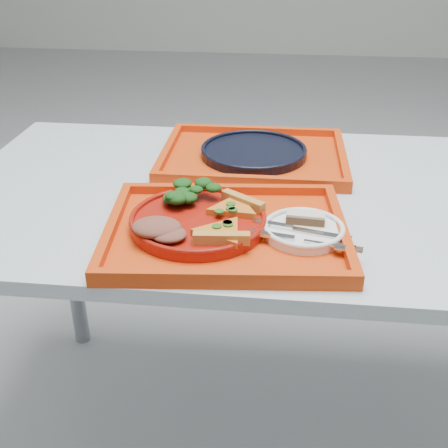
{
  "coord_description": "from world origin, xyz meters",
  "views": [
    {
      "loc": [
        -0.07,
        -1.13,
        1.28
      ],
      "look_at": [
        -0.17,
        -0.22,
        0.78
      ],
      "focal_mm": 45.0,
      "sensor_mm": 36.0,
      "label": 1
    }
  ],
  "objects_px": {
    "tray_main": "(226,234)",
    "dinner_plate": "(198,223)",
    "navy_plate": "(254,153)",
    "dessert_bar": "(306,218)",
    "tray_far": "(254,158)"
  },
  "relations": [
    {
      "from": "dinner_plate",
      "to": "dessert_bar",
      "type": "distance_m",
      "value": 0.2
    },
    {
      "from": "navy_plate",
      "to": "tray_far",
      "type": "bearing_deg",
      "value": 180.0
    },
    {
      "from": "tray_main",
      "to": "dessert_bar",
      "type": "height_order",
      "value": "dessert_bar"
    },
    {
      "from": "tray_far",
      "to": "dessert_bar",
      "type": "height_order",
      "value": "dessert_bar"
    },
    {
      "from": "dinner_plate",
      "to": "tray_main",
      "type": "bearing_deg",
      "value": -10.3
    },
    {
      "from": "navy_plate",
      "to": "tray_main",
      "type": "bearing_deg",
      "value": -94.04
    },
    {
      "from": "tray_main",
      "to": "navy_plate",
      "type": "distance_m",
      "value": 0.39
    },
    {
      "from": "navy_plate",
      "to": "dessert_bar",
      "type": "bearing_deg",
      "value": -71.45
    },
    {
      "from": "dinner_plate",
      "to": "navy_plate",
      "type": "xyz_separation_m",
      "value": [
        0.08,
        0.37,
        -0.0
      ]
    },
    {
      "from": "dinner_plate",
      "to": "dessert_bar",
      "type": "relative_size",
      "value": 3.51
    },
    {
      "from": "tray_far",
      "to": "navy_plate",
      "type": "xyz_separation_m",
      "value": [
        0.0,
        0.0,
        0.01
      ]
    },
    {
      "from": "tray_far",
      "to": "dessert_bar",
      "type": "xyz_separation_m",
      "value": [
        0.12,
        -0.36,
        0.03
      ]
    },
    {
      "from": "tray_main",
      "to": "dessert_bar",
      "type": "bearing_deg",
      "value": 4.46
    },
    {
      "from": "tray_main",
      "to": "dinner_plate",
      "type": "xyz_separation_m",
      "value": [
        -0.06,
        0.01,
        0.02
      ]
    },
    {
      "from": "tray_far",
      "to": "dessert_bar",
      "type": "relative_size",
      "value": 6.07
    }
  ]
}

